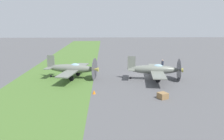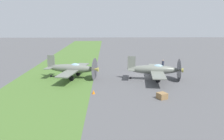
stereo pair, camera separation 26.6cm
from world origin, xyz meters
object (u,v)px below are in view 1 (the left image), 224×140
airplane_wingman (72,69)px  runway_marker_cone (94,92)px  airplane_lead (155,70)px  supply_crate (163,96)px  ground_crew_chief (162,64)px

airplane_wingman → runway_marker_cone: size_ratio=21.72×
airplane_wingman → runway_marker_cone: 7.96m
airplane_lead → runway_marker_cone: bearing=-45.8°
supply_crate → runway_marker_cone: supply_crate is taller
airplane_lead → supply_crate: 7.89m
ground_crew_chief → airplane_wingman: bearing=-28.8°
airplane_wingman → supply_crate: bearing=61.9°
airplane_lead → airplane_wingman: 11.53m
ground_crew_chief → airplane_lead: bearing=17.8°
airplane_lead → supply_crate: (7.76, -0.85, -1.10)m
airplane_wingman → ground_crew_chief: airplane_wingman is taller
airplane_wingman → supply_crate: size_ratio=10.62×
airplane_wingman → supply_crate: (8.90, 10.62, -1.10)m
airplane_wingman → ground_crew_chief: size_ratio=5.52×
airplane_lead → airplane_wingman: bearing=-87.9°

